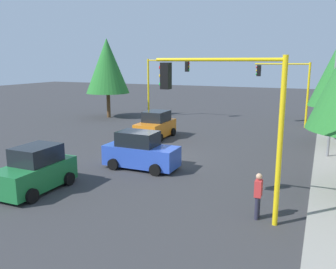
# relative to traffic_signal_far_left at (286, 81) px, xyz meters

# --- Properties ---
(ground_plane) EXTENTS (120.00, 120.00, 0.00)m
(ground_plane) POSITION_rel_traffic_signal_far_left_xyz_m (14.00, -5.67, -3.89)
(ground_plane) COLOR #353538
(traffic_signal_far_left) EXTENTS (0.36, 4.59, 5.49)m
(traffic_signal_far_left) POSITION_rel_traffic_signal_far_left_xyz_m (0.00, 0.00, 0.00)
(traffic_signal_far_left) COLOR yellow
(traffic_signal_far_left) RESTS_ON ground
(traffic_signal_far_right) EXTENTS (0.36, 4.59, 5.80)m
(traffic_signal_far_right) POSITION_rel_traffic_signal_far_left_xyz_m (-0.00, -11.38, 0.20)
(traffic_signal_far_right) COLOR yellow
(traffic_signal_far_right) RESTS_ON ground
(traffic_signal_near_left) EXTENTS (0.36, 4.59, 5.78)m
(traffic_signal_near_left) POSITION_rel_traffic_signal_far_left_xyz_m (20.00, 0.05, 0.19)
(traffic_signal_near_left) COLOR yellow
(traffic_signal_near_left) RESTS_ON ground
(street_lamp_curbside) EXTENTS (2.15, 0.28, 7.00)m
(street_lamp_curbside) POSITION_rel_traffic_signal_far_left_xyz_m (10.39, 3.53, 0.45)
(street_lamp_curbside) COLOR slate
(street_lamp_curbside) RESTS_ON ground
(tree_roadside_far) EXTENTS (3.65, 3.65, 6.64)m
(tree_roadside_far) POSITION_rel_traffic_signal_far_left_xyz_m (-4.00, 3.83, 0.45)
(tree_roadside_far) COLOR brown
(tree_roadside_far) RESTS_ON ground
(tree_opposite_side) EXTENTS (4.25, 4.25, 7.77)m
(tree_opposite_side) POSITION_rel_traffic_signal_far_left_xyz_m (2.00, -16.67, 1.21)
(tree_opposite_side) COLOR brown
(tree_opposite_side) RESTS_ON ground
(car_green) EXTENTS (3.67, 2.00, 1.98)m
(car_green) POSITION_rel_traffic_signal_far_left_xyz_m (20.75, -8.22, -3.00)
(car_green) COLOR #1E7238
(car_green) RESTS_ON ground
(car_blue) EXTENTS (1.92, 3.92, 1.98)m
(car_blue) POSITION_rel_traffic_signal_far_left_xyz_m (16.00, -5.56, -3.00)
(car_blue) COLOR blue
(car_blue) RESTS_ON ground
(car_orange) EXTENTS (3.81, 2.07, 1.98)m
(car_orange) POSITION_rel_traffic_signal_far_left_xyz_m (8.84, -8.12, -3.00)
(car_orange) COLOR orange
(car_orange) RESTS_ON ground
(pedestrian_crossing) EXTENTS (0.40, 0.24, 1.70)m
(pedestrian_crossing) POSITION_rel_traffic_signal_far_left_xyz_m (19.73, 1.18, -2.98)
(pedestrian_crossing) COLOR #262638
(pedestrian_crossing) RESTS_ON ground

